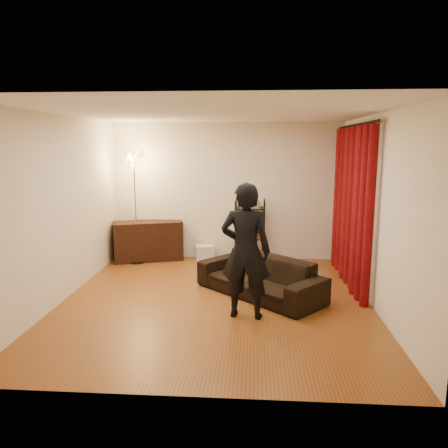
# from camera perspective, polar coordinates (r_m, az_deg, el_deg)

# --- Properties ---
(floor) EXTENTS (5.00, 5.00, 0.00)m
(floor) POSITION_cam_1_polar(r_m,az_deg,el_deg) (6.55, -1.08, -9.98)
(floor) COLOR brown
(floor) RESTS_ON ground
(ceiling) EXTENTS (5.00, 5.00, 0.00)m
(ceiling) POSITION_cam_1_polar(r_m,az_deg,el_deg) (6.15, -1.16, 14.31)
(ceiling) COLOR white
(ceiling) RESTS_ON ground
(wall_back) EXTENTS (5.00, 0.00, 5.00)m
(wall_back) POSITION_cam_1_polar(r_m,az_deg,el_deg) (8.68, 0.37, 4.25)
(wall_back) COLOR #EDE1C8
(wall_back) RESTS_ON ground
(wall_front) EXTENTS (5.00, 0.00, 5.00)m
(wall_front) POSITION_cam_1_polar(r_m,az_deg,el_deg) (3.77, -4.55, -3.90)
(wall_front) COLOR #EDE1C8
(wall_front) RESTS_ON ground
(wall_left) EXTENTS (0.00, 5.00, 5.00)m
(wall_left) POSITION_cam_1_polar(r_m,az_deg,el_deg) (6.79, -20.40, 1.87)
(wall_left) COLOR #EDE1C8
(wall_left) RESTS_ON ground
(wall_right) EXTENTS (0.00, 5.00, 5.00)m
(wall_right) POSITION_cam_1_polar(r_m,az_deg,el_deg) (6.41, 19.35, 1.47)
(wall_right) COLOR #EDE1C8
(wall_right) RESTS_ON ground
(curtain_rod) EXTENTS (0.04, 2.65, 0.04)m
(curtain_rod) POSITION_cam_1_polar(r_m,az_deg,el_deg) (7.42, 16.87, 12.28)
(curtain_rod) COLOR black
(curtain_rod) RESTS_ON wall_right
(curtain) EXTENTS (0.22, 2.65, 2.55)m
(curtain) POSITION_cam_1_polar(r_m,az_deg,el_deg) (7.48, 16.20, 2.26)
(curtain) COLOR maroon
(curtain) RESTS_ON ground
(sofa) EXTENTS (2.03, 1.97, 0.59)m
(sofa) POSITION_cam_1_polar(r_m,az_deg,el_deg) (6.71, 4.67, -6.83)
(sofa) COLOR black
(sofa) RESTS_ON ground
(person) EXTENTS (0.71, 0.51, 1.80)m
(person) POSITION_cam_1_polar(r_m,az_deg,el_deg) (5.72, 2.84, -3.55)
(person) COLOR black
(person) RESTS_ON ground
(media_cabinet) EXTENTS (1.42, 0.88, 0.78)m
(media_cabinet) POSITION_cam_1_polar(r_m,az_deg,el_deg) (8.80, -9.85, -2.17)
(media_cabinet) COLOR black
(media_cabinet) RESTS_ON ground
(storage_boxes) EXTENTS (0.41, 0.36, 0.30)m
(storage_boxes) POSITION_cam_1_polar(r_m,az_deg,el_deg) (8.74, -2.50, -3.72)
(storage_boxes) COLOR silver
(storage_boxes) RESTS_ON ground
(wire_shelf) EXTENTS (0.56, 0.40, 1.22)m
(wire_shelf) POSITION_cam_1_polar(r_m,az_deg,el_deg) (8.55, 3.38, -0.88)
(wire_shelf) COLOR black
(wire_shelf) RESTS_ON ground
(floor_lamp) EXTENTS (0.41, 0.41, 2.15)m
(floor_lamp) POSITION_cam_1_polar(r_m,az_deg,el_deg) (8.52, -11.51, 2.07)
(floor_lamp) COLOR silver
(floor_lamp) RESTS_ON ground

